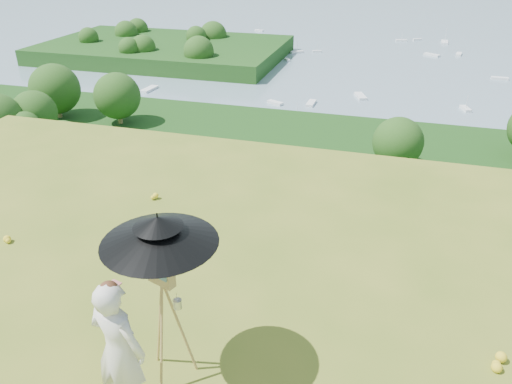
# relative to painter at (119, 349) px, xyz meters

# --- Properties ---
(ground) EXTENTS (14.00, 14.00, 0.00)m
(ground) POSITION_rel_painter_xyz_m (-1.06, 0.78, -0.84)
(ground) COLOR #587120
(ground) RESTS_ON ground
(forest_slope) EXTENTS (140.00, 56.00, 22.00)m
(forest_slope) POSITION_rel_painter_xyz_m (-1.06, 35.78, -29.84)
(forest_slope) COLOR #10370F
(forest_slope) RESTS_ON bay_water
(shoreline_tier) EXTENTS (170.00, 28.00, 8.00)m
(shoreline_tier) POSITION_rel_painter_xyz_m (-1.06, 75.78, -36.84)
(shoreline_tier) COLOR #685F53
(shoreline_tier) RESTS_ON bay_water
(bay_water) EXTENTS (700.00, 700.00, 0.00)m
(bay_water) POSITION_rel_painter_xyz_m (-1.06, 240.78, -34.84)
(bay_water) COLOR slate
(bay_water) RESTS_ON ground
(peninsula) EXTENTS (90.00, 60.00, 12.00)m
(peninsula) POSITION_rel_painter_xyz_m (-76.06, 155.78, -29.84)
(peninsula) COLOR #10370F
(peninsula) RESTS_ON bay_water
(slope_trees) EXTENTS (110.00, 50.00, 6.00)m
(slope_trees) POSITION_rel_painter_xyz_m (-1.06, 35.78, -15.84)
(slope_trees) COLOR #1E4B16
(slope_trees) RESTS_ON forest_slope
(harbor_town) EXTENTS (110.00, 22.00, 5.00)m
(harbor_town) POSITION_rel_painter_xyz_m (-1.06, 75.78, -30.34)
(harbor_town) COLOR silver
(harbor_town) RESTS_ON shoreline_tier
(moored_boats) EXTENTS (140.00, 140.00, 0.70)m
(moored_boats) POSITION_rel_painter_xyz_m (-13.56, 161.78, -34.49)
(moored_boats) COLOR white
(moored_boats) RESTS_ON bay_water
(wildflowers) EXTENTS (10.00, 10.50, 0.12)m
(wildflowers) POSITION_rel_painter_xyz_m (-1.06, 1.03, -0.78)
(wildflowers) COLOR yellow
(wildflowers) RESTS_ON ground
(painter) EXTENTS (0.68, 0.51, 1.68)m
(painter) POSITION_rel_painter_xyz_m (0.00, 0.00, 0.00)
(painter) COLOR silver
(painter) RESTS_ON ground
(field_easel) EXTENTS (0.79, 0.79, 1.64)m
(field_easel) POSITION_rel_painter_xyz_m (0.26, 0.55, -0.02)
(field_easel) COLOR #AF8B49
(field_easel) RESTS_ON ground
(sun_umbrella) EXTENTS (1.49, 1.49, 0.80)m
(sun_umbrella) POSITION_rel_painter_xyz_m (0.27, 0.58, 0.91)
(sun_umbrella) COLOR black
(sun_umbrella) RESTS_ON field_easel
(painter_cap) EXTENTS (0.25, 0.27, 0.10)m
(painter_cap) POSITION_rel_painter_xyz_m (0.00, 0.00, 0.79)
(painter_cap) COLOR #D77776
(painter_cap) RESTS_ON painter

